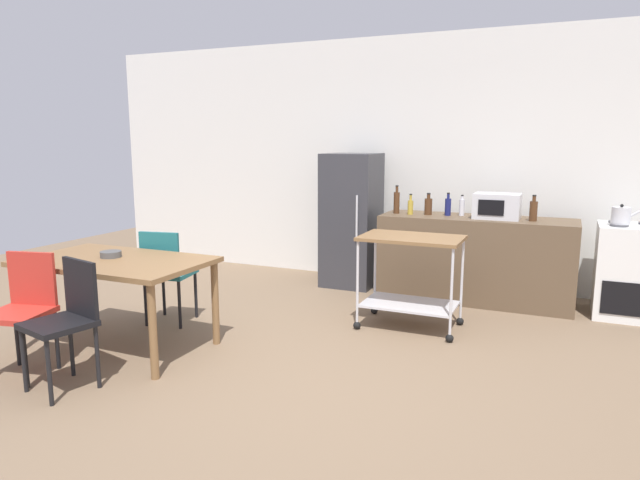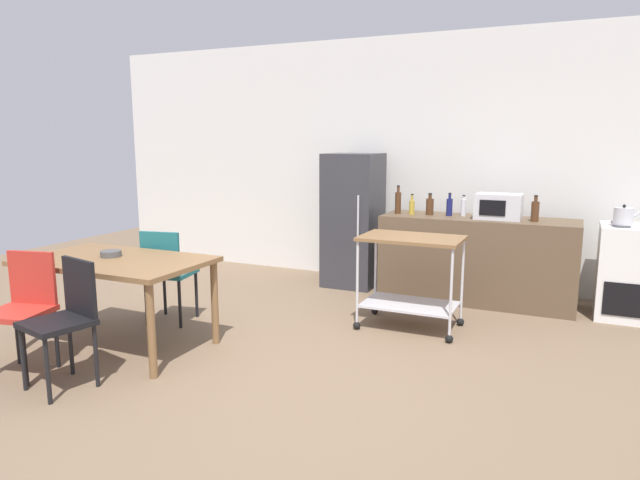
# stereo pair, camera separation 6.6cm
# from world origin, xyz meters

# --- Properties ---
(ground_plane) EXTENTS (12.00, 12.00, 0.00)m
(ground_plane) POSITION_xyz_m (0.00, 0.00, 0.00)
(ground_plane) COLOR brown
(back_wall) EXTENTS (8.40, 0.12, 2.90)m
(back_wall) POSITION_xyz_m (0.00, 3.20, 1.45)
(back_wall) COLOR silver
(back_wall) RESTS_ON ground_plane
(kitchen_counter) EXTENTS (2.00, 0.64, 0.90)m
(kitchen_counter) POSITION_xyz_m (0.90, 2.60, 0.45)
(kitchen_counter) COLOR brown
(kitchen_counter) RESTS_ON ground_plane
(dining_table) EXTENTS (1.50, 0.90, 0.75)m
(dining_table) POSITION_xyz_m (-1.58, -0.02, 0.67)
(dining_table) COLOR brown
(dining_table) RESTS_ON ground_plane
(chair_red) EXTENTS (0.48, 0.48, 0.89)m
(chair_red) POSITION_xyz_m (-1.82, -0.70, 0.52)
(chair_red) COLOR #B72D23
(chair_red) RESTS_ON ground_plane
(chair_black) EXTENTS (0.48, 0.48, 0.89)m
(chair_black) POSITION_xyz_m (-1.33, -0.75, 0.52)
(chair_black) COLOR black
(chair_black) RESTS_ON ground_plane
(chair_teal) EXTENTS (0.47, 0.47, 0.89)m
(chair_teal) POSITION_xyz_m (-1.60, 0.63, 0.52)
(chair_teal) COLOR #1E666B
(chair_teal) RESTS_ON ground_plane
(stove_oven) EXTENTS (0.60, 0.61, 0.92)m
(stove_oven) POSITION_xyz_m (2.35, 2.62, 0.45)
(stove_oven) COLOR white
(stove_oven) RESTS_ON ground_plane
(refrigerator) EXTENTS (0.60, 0.63, 1.55)m
(refrigerator) POSITION_xyz_m (-0.55, 2.70, 0.78)
(refrigerator) COLOR #333338
(refrigerator) RESTS_ON ground_plane
(kitchen_cart) EXTENTS (0.91, 0.57, 0.85)m
(kitchen_cart) POSITION_xyz_m (0.50, 1.44, 0.57)
(kitchen_cart) COLOR brown
(kitchen_cart) RESTS_ON ground_plane
(bottle_hot_sauce) EXTENTS (0.07, 0.07, 0.31)m
(bottle_hot_sauce) POSITION_xyz_m (0.03, 2.57, 1.03)
(bottle_hot_sauce) COLOR #4C2D19
(bottle_hot_sauce) RESTS_ON kitchen_counter
(bottle_vinegar) EXTENTS (0.06, 0.06, 0.23)m
(bottle_vinegar) POSITION_xyz_m (0.19, 2.55, 0.99)
(bottle_vinegar) COLOR gold
(bottle_vinegar) RESTS_ON kitchen_counter
(bottle_sparkling_water) EXTENTS (0.08, 0.08, 0.24)m
(bottle_sparkling_water) POSITION_xyz_m (0.38, 2.60, 1.00)
(bottle_sparkling_water) COLOR #4C2D19
(bottle_sparkling_water) RESTS_ON kitchen_counter
(bottle_soda) EXTENTS (0.07, 0.07, 0.25)m
(bottle_soda) POSITION_xyz_m (0.59, 2.62, 1.00)
(bottle_soda) COLOR navy
(bottle_soda) RESTS_ON kitchen_counter
(bottle_soy_sauce) EXTENTS (0.06, 0.06, 0.22)m
(bottle_soy_sauce) POSITION_xyz_m (0.72, 2.67, 0.99)
(bottle_soy_sauce) COLOR silver
(bottle_soy_sauce) RESTS_ON kitchen_counter
(microwave) EXTENTS (0.46, 0.35, 0.26)m
(microwave) POSITION_xyz_m (1.10, 2.59, 1.03)
(microwave) COLOR silver
(microwave) RESTS_ON kitchen_counter
(bottle_sesame_oil) EXTENTS (0.08, 0.08, 0.26)m
(bottle_sesame_oil) POSITION_xyz_m (1.45, 2.54, 1.01)
(bottle_sesame_oil) COLOR #4C2D19
(bottle_sesame_oil) RESTS_ON kitchen_counter
(fruit_bowl) EXTENTS (0.17, 0.17, 0.05)m
(fruit_bowl) POSITION_xyz_m (-1.66, 0.02, 0.78)
(fruit_bowl) COLOR #4C4C4C
(fruit_bowl) RESTS_ON dining_table
(kettle) EXTENTS (0.24, 0.17, 0.19)m
(kettle) POSITION_xyz_m (2.23, 2.52, 1.00)
(kettle) COLOR silver
(kettle) RESTS_ON stove_oven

